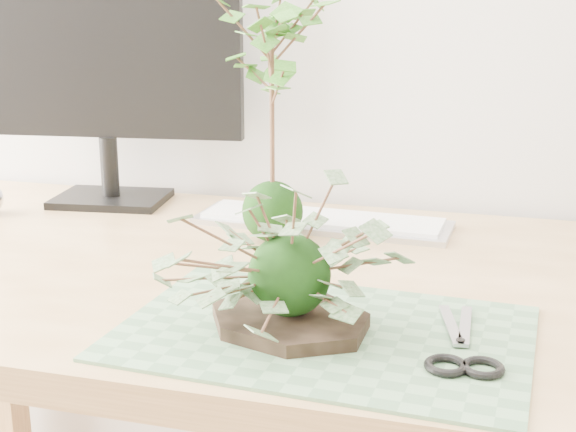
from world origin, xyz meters
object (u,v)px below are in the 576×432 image
object	(u,v)px
maple_kokedama	(272,61)
monitor	(105,64)
ivy_kokedama	(289,237)
keyboard	(322,221)
desk	(334,336)

from	to	relation	value
maple_kokedama	monitor	distance (m)	0.37
ivy_kokedama	keyboard	world-z (taller)	ivy_kokedama
desk	monitor	bearing A→B (deg)	150.07
maple_kokedama	monitor	xyz separation A→B (m)	(-0.34, 0.14, -0.02)
maple_kokedama	desk	bearing A→B (deg)	-44.36
maple_kokedama	keyboard	distance (m)	0.28
desk	ivy_kokedama	bearing A→B (deg)	-92.67
desk	keyboard	xyz separation A→B (m)	(-0.07, 0.22, 0.10)
ivy_kokedama	maple_kokedama	size ratio (longest dim) A/B	0.84
maple_kokedama	keyboard	xyz separation A→B (m)	(0.05, 0.10, -0.25)
desk	maple_kokedama	size ratio (longest dim) A/B	4.28
desk	monitor	world-z (taller)	monitor
ivy_kokedama	maple_kokedama	world-z (taller)	maple_kokedama
ivy_kokedama	keyboard	xyz separation A→B (m)	(-0.06, 0.41, -0.10)
desk	maple_kokedama	xyz separation A→B (m)	(-0.12, 0.12, 0.35)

